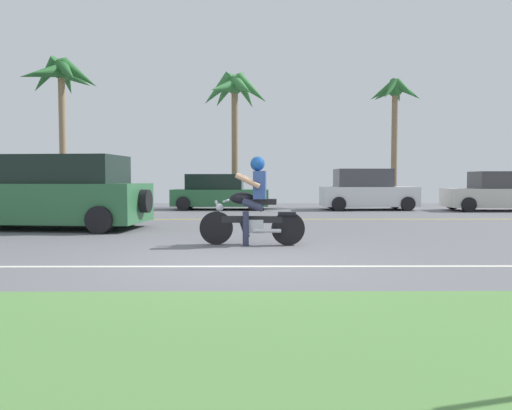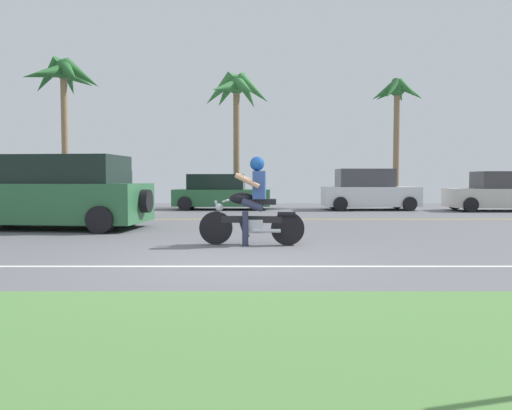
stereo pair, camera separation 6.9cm
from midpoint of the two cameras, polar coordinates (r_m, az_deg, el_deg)
name	(u,v)px [view 1 (the left image)]	position (r m, az deg, el deg)	size (l,w,h in m)	color
ground	(238,239)	(10.44, -2.25, -3.97)	(56.00, 30.00, 0.04)	slate
grass_median	(208,360)	(3.49, -6.24, -17.50)	(56.00, 3.80, 0.06)	#548442
lane_line_near	(231,266)	(7.08, -3.16, -7.14)	(50.40, 0.12, 0.01)	silver
lane_line_far	(243,219)	(15.24, -1.66, -1.67)	(50.40, 0.12, 0.01)	yellow
motorcyclist	(253,208)	(9.30, -0.58, -0.31)	(2.01, 0.66, 1.68)	black
suv_nearby	(52,193)	(13.38, -22.77, 1.29)	(5.01, 2.60, 1.84)	#2D663D
parked_car_0	(87,192)	(19.88, -19.10, 1.41)	(4.52, 2.04, 1.60)	beige
parked_car_1	(219,193)	(20.25, -4.41, 1.41)	(3.99, 1.96, 1.45)	#2D663D
parked_car_2	(367,191)	(20.48, 12.63, 1.61)	(3.80, 1.88, 1.66)	silver
parked_car_3	(499,192)	(21.60, 26.35, 1.32)	(4.06, 1.93, 1.55)	beige
palm_tree_0	(61,80)	(25.10, -21.81, 13.34)	(3.61, 3.63, 6.98)	#846B4C
palm_tree_1	(234,95)	(22.68, -2.63, 12.66)	(3.27, 3.08, 6.12)	#846B4C
palm_tree_2	(395,101)	(23.35, 15.74, 11.57)	(2.47, 2.29, 5.74)	#846B4C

